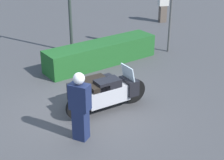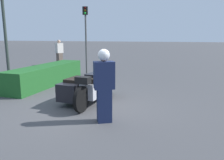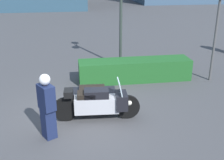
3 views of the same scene
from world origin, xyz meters
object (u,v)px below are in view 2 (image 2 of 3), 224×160
(police_motorcycle, at_px, (88,86))
(traffic_light_near, at_px, (86,31))
(hedge_bush_curbside, at_px, (47,75))
(pedestrian_bystander, at_px, (59,53))
(officer_rider, at_px, (104,84))

(police_motorcycle, bearing_deg, traffic_light_near, 28.80)
(police_motorcycle, bearing_deg, hedge_bush_curbside, 60.47)
(police_motorcycle, height_order, pedestrian_bystander, pedestrian_bystander)
(hedge_bush_curbside, xyz_separation_m, pedestrian_bystander, (5.77, 2.91, 0.47))
(traffic_light_near, height_order, pedestrian_bystander, traffic_light_near)
(police_motorcycle, xyz_separation_m, hedge_bush_curbside, (1.72, 2.61, -0.08))
(police_motorcycle, relative_size, officer_rider, 1.44)
(officer_rider, bearing_deg, police_motorcycle, -172.17)
(officer_rider, bearing_deg, pedestrian_bystander, -173.04)
(police_motorcycle, relative_size, hedge_bush_curbside, 0.57)
(pedestrian_bystander, bearing_deg, officer_rider, -32.26)
(police_motorcycle, relative_size, traffic_light_near, 0.71)
(police_motorcycle, relative_size, pedestrian_bystander, 1.40)
(officer_rider, relative_size, hedge_bush_curbside, 0.40)
(officer_rider, xyz_separation_m, pedestrian_bystander, (8.83, 6.54, -0.02))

